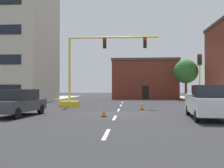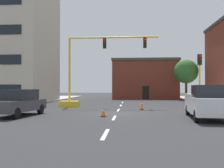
# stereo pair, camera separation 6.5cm
# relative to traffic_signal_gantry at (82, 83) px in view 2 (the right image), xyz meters

# --- Properties ---
(ground_plane) EXTENTS (160.00, 160.00, 0.00)m
(ground_plane) POSITION_rel_traffic_signal_gantry_xyz_m (3.72, -5.97, -2.27)
(ground_plane) COLOR #2D2D30
(sidewalk_left) EXTENTS (6.00, 56.00, 0.14)m
(sidewalk_left) POSITION_rel_traffic_signal_gantry_xyz_m (-8.64, 2.03, -2.20)
(sidewalk_left) COLOR #B2ADA3
(sidewalk_left) RESTS_ON ground_plane
(lane_stripe_seg_1) EXTENTS (0.16, 2.40, 0.01)m
(lane_stripe_seg_1) POSITION_rel_traffic_signal_gantry_xyz_m (3.72, -14.47, -2.27)
(lane_stripe_seg_1) COLOR silver
(lane_stripe_seg_1) RESTS_ON ground_plane
(lane_stripe_seg_2) EXTENTS (0.16, 2.40, 0.01)m
(lane_stripe_seg_2) POSITION_rel_traffic_signal_gantry_xyz_m (3.72, -8.97, -2.27)
(lane_stripe_seg_2) COLOR silver
(lane_stripe_seg_2) RESTS_ON ground_plane
(lane_stripe_seg_3) EXTENTS (0.16, 2.40, 0.01)m
(lane_stripe_seg_3) POSITION_rel_traffic_signal_gantry_xyz_m (3.72, -3.47, -2.27)
(lane_stripe_seg_3) COLOR silver
(lane_stripe_seg_3) RESTS_ON ground_plane
(lane_stripe_seg_4) EXTENTS (0.16, 2.40, 0.01)m
(lane_stripe_seg_4) POSITION_rel_traffic_signal_gantry_xyz_m (3.72, 2.03, -2.27)
(lane_stripe_seg_4) COLOR silver
(lane_stripe_seg_4) RESTS_ON ground_plane
(lane_stripe_seg_5) EXTENTS (0.16, 2.40, 0.01)m
(lane_stripe_seg_5) POSITION_rel_traffic_signal_gantry_xyz_m (3.72, 7.53, -2.27)
(lane_stripe_seg_5) COLOR silver
(lane_stripe_seg_5) RESTS_ON ground_plane
(building_brick_center) EXTENTS (11.41, 7.95, 6.83)m
(building_brick_center) POSITION_rel_traffic_signal_gantry_xyz_m (7.24, 21.21, 1.15)
(building_brick_center) COLOR brown
(building_brick_center) RESTS_ON ground_plane
(traffic_signal_gantry) EXTENTS (9.57, 1.20, 6.83)m
(traffic_signal_gantry) POSITION_rel_traffic_signal_gantry_xyz_m (0.00, 0.00, 0.00)
(traffic_signal_gantry) COLOR yellow
(traffic_signal_gantry) RESTS_ON ground_plane
(traffic_light_pole_right) EXTENTS (0.32, 0.47, 4.80)m
(traffic_light_pole_right) POSITION_rel_traffic_signal_gantry_xyz_m (10.81, -1.73, 1.25)
(traffic_light_pole_right) COLOR yellow
(traffic_light_pole_right) RESTS_ON ground_plane
(tree_right_far) EXTENTS (3.64, 3.64, 6.17)m
(tree_right_far) POSITION_rel_traffic_signal_gantry_xyz_m (13.18, 14.67, 2.06)
(tree_right_far) COLOR #4C3823
(tree_right_far) RESTS_ON ground_plane
(pickup_truck_white) EXTENTS (2.52, 5.57, 1.99)m
(pickup_truck_white) POSITION_rel_traffic_signal_gantry_xyz_m (9.27, -9.09, -1.30)
(pickup_truck_white) COLOR white
(pickup_truck_white) RESTS_ON ground_plane
(sedan_dark_gray_near_left) EXTENTS (2.36, 4.68, 1.74)m
(sedan_dark_gray_near_left) POSITION_rel_traffic_signal_gantry_xyz_m (-2.59, -8.44, -1.39)
(sedan_dark_gray_near_left) COLOR #3D3D42
(sedan_dark_gray_near_left) RESTS_ON ground_plane
(traffic_cone_roadside_a) EXTENTS (0.36, 0.36, 0.77)m
(traffic_cone_roadside_a) POSITION_rel_traffic_signal_gantry_xyz_m (5.67, -2.92, -1.90)
(traffic_cone_roadside_a) COLOR black
(traffic_cone_roadside_a) RESTS_ON ground_plane
(traffic_cone_roadside_b) EXTENTS (0.36, 0.36, 0.61)m
(traffic_cone_roadside_b) POSITION_rel_traffic_signal_gantry_xyz_m (3.00, -8.42, -1.98)
(traffic_cone_roadside_b) COLOR black
(traffic_cone_roadside_b) RESTS_ON ground_plane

